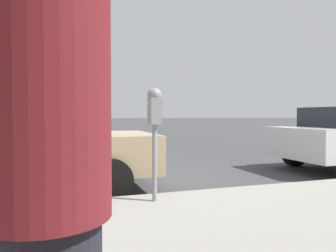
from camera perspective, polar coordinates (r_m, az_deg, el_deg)
ground_plane at (r=6.79m, az=-11.74°, el=-8.89°), size 220.00×220.00×0.00m
parking_meter at (r=4.20m, az=-2.37°, el=1.96°), size 0.21×0.19×1.46m
car_tan at (r=5.76m, az=-25.60°, el=-3.22°), size 2.12×4.47×1.46m
pedestrian at (r=1.08m, az=-20.18°, el=-12.55°), size 0.38×0.38×1.70m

